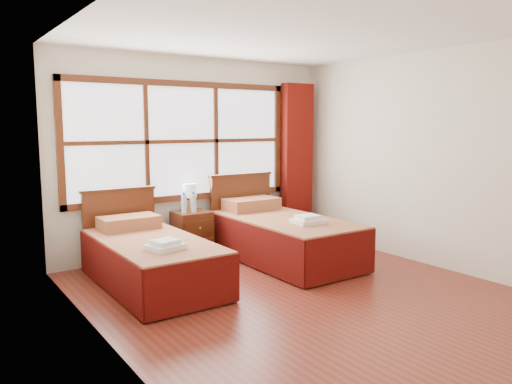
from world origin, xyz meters
TOP-DOWN VIEW (x-y plane):
  - floor at (0.00, 0.00)m, footprint 4.50×4.50m
  - ceiling at (0.00, 0.00)m, footprint 4.50×4.50m
  - wall_back at (0.00, 2.25)m, footprint 4.00×0.00m
  - wall_left at (-2.00, 0.00)m, footprint 0.00×4.50m
  - wall_right at (2.00, 0.00)m, footprint 0.00×4.50m
  - window at (-0.25, 2.21)m, footprint 3.16×0.06m
  - curtain at (1.60, 2.11)m, footprint 0.50×0.16m
  - bed_left at (-1.15, 1.20)m, footprint 0.99×2.01m
  - bed_right at (0.61, 1.20)m, footprint 1.07×2.09m
  - nightstand at (-0.24, 1.99)m, footprint 0.45×0.44m
  - towels_left at (-1.21, 0.67)m, footprint 0.38×0.35m
  - towels_right at (0.64, 0.70)m, footprint 0.36×0.32m
  - lamp at (-0.20, 2.13)m, footprint 0.18×0.18m
  - bottle_near at (-0.36, 1.97)m, footprint 0.07×0.07m
  - bottle_far at (-0.24, 1.95)m, footprint 0.07×0.07m

SIDE VIEW (x-z plane):
  - floor at x=0.00m, z-range 0.00..0.00m
  - bed_left at x=-1.15m, z-range -0.19..0.77m
  - nightstand at x=-0.24m, z-range 0.00..0.60m
  - bed_right at x=0.61m, z-range -0.20..0.84m
  - towels_left at x=-1.21m, z-range 0.50..0.60m
  - towels_right at x=0.64m, z-range 0.55..0.65m
  - bottle_near at x=-0.36m, z-range 0.58..0.85m
  - bottle_far at x=-0.24m, z-range 0.58..0.85m
  - lamp at x=-0.20m, z-range 0.67..1.02m
  - curtain at x=1.60m, z-range 0.02..2.32m
  - wall_back at x=0.00m, z-range -0.70..3.30m
  - wall_left at x=-2.00m, z-range -0.95..3.55m
  - wall_right at x=2.00m, z-range -0.95..3.55m
  - window at x=-0.25m, z-range 0.72..2.28m
  - ceiling at x=0.00m, z-range 2.60..2.60m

